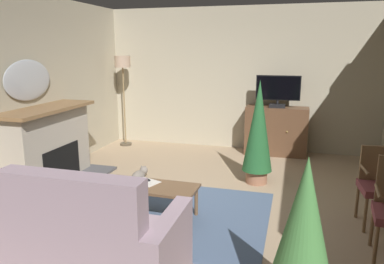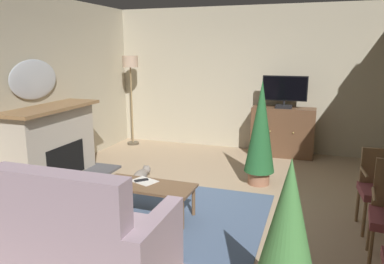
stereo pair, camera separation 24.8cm
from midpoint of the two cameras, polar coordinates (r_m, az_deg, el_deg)
The scene contains 17 objects.
ground_plane at distance 4.93m, azimuth 2.82°, elevation -11.33°, with size 5.97×6.52×0.04m, color tan.
wall_back at distance 7.47m, azimuth 9.36°, elevation 8.07°, with size 5.97×0.10×2.80m, color #B2A88E.
wall_left at distance 5.89m, azimuth -23.67°, elevation 5.97°, with size 0.10×6.52×2.80m, color #B2A88E.
rug_central at distance 4.64m, azimuth -1.43°, elevation -12.54°, with size 2.25×1.94×0.01m, color slate.
fireplace at distance 5.94m, azimuth -19.60°, elevation -1.97°, with size 0.95×1.72×1.16m.
wall_mirror_oval at distance 5.94m, azimuth -22.21°, elevation 7.55°, with size 0.06×0.98×0.59m, color #B2B7BF.
tv_cabinet at distance 7.18m, azimuth 14.83°, elevation -0.16°, with size 1.15×0.46×0.92m.
television at distance 7.00m, azimuth 15.17°, elevation 6.15°, with size 0.81×0.20×0.59m.
coffee_table at distance 4.47m, azimuth -5.33°, elevation -8.68°, with size 1.15×0.50×0.40m.
tv_remote at distance 4.57m, azimuth -6.32°, elevation -7.48°, with size 0.17×0.05×0.02m, color black.
folded_newspaper at distance 4.57m, azimuth -5.86°, elevation -7.59°, with size 0.30×0.22×0.01m, color silver.
sofa_floral at distance 3.42m, azimuth -14.55°, elevation -16.21°, with size 1.49×0.87×1.08m.
side_chair_beside_plant at distance 4.67m, azimuth 28.75°, elevation -7.47°, with size 0.49×0.47×0.90m.
potted_plant_leafy_by_curtain at distance 5.49m, azimuth 11.87°, elevation 0.23°, with size 0.45×0.45×1.56m.
potted_plant_small_fern_corner at distance 2.80m, azimuth 17.13°, elevation -14.96°, with size 0.42×0.42×1.28m.
cat at distance 5.75m, azimuth -6.65°, elevation -6.63°, with size 0.19×0.70×0.20m.
floor_lamp at distance 7.72m, azimuth -8.59°, elevation 9.25°, with size 0.32×0.32×1.86m.
Camera 2 is at (1.33, -4.30, 1.99)m, focal length 34.39 mm.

